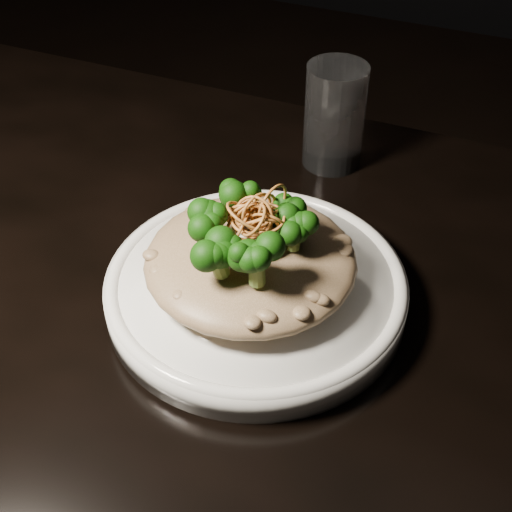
% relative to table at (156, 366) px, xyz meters
% --- Properties ---
extents(table, '(1.10, 0.80, 0.75)m').
position_rel_table_xyz_m(table, '(0.00, 0.00, 0.00)').
color(table, black).
rests_on(table, ground).
extents(plate, '(0.27, 0.27, 0.03)m').
position_rel_table_xyz_m(plate, '(0.09, 0.04, 0.10)').
color(plate, white).
rests_on(plate, table).
extents(risotto, '(0.19, 0.19, 0.04)m').
position_rel_table_xyz_m(risotto, '(0.08, 0.04, 0.13)').
color(risotto, brown).
rests_on(risotto, plate).
extents(broccoli, '(0.12, 0.12, 0.04)m').
position_rel_table_xyz_m(broccoli, '(0.09, 0.04, 0.17)').
color(broccoli, black).
rests_on(broccoli, risotto).
extents(cheese, '(0.05, 0.05, 0.01)m').
position_rel_table_xyz_m(cheese, '(0.09, 0.05, 0.16)').
color(cheese, silver).
rests_on(cheese, risotto).
extents(shallots, '(0.05, 0.05, 0.04)m').
position_rel_table_xyz_m(shallots, '(0.09, 0.05, 0.18)').
color(shallots, brown).
rests_on(shallots, cheese).
extents(drinking_glass, '(0.09, 0.09, 0.12)m').
position_rel_table_xyz_m(drinking_glass, '(0.08, 0.29, 0.14)').
color(drinking_glass, silver).
rests_on(drinking_glass, table).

